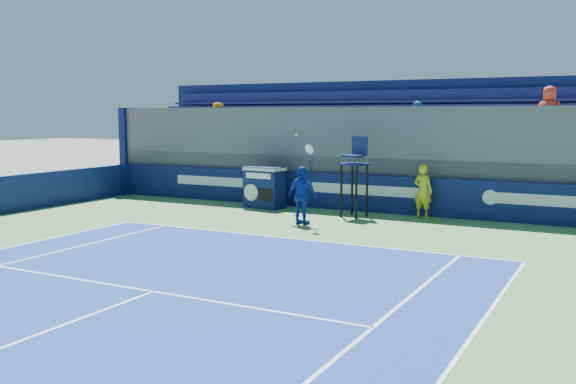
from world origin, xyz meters
The scene contains 6 objects.
ball_person centered at (1.88, 16.68, 0.83)m, with size 0.60×0.39×1.64m, color yellow.
back_hoarding centered at (0.00, 17.10, 0.60)m, with size 20.40×0.21×1.20m.
match_clock centered at (-3.42, 16.27, 0.74)m, with size 1.39×0.86×1.40m.
umpire_chair centered at (-0.03, 15.92, 1.53)m, with size 0.85×0.85×2.48m.
tennis_player centered at (-0.81, 13.91, 0.85)m, with size 1.03×0.57×2.57m.
stadium_seating centered at (0.00, 19.15, 1.83)m, with size 21.00×4.05×4.40m.
Camera 1 is at (7.27, -2.24, 3.13)m, focal length 40.00 mm.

